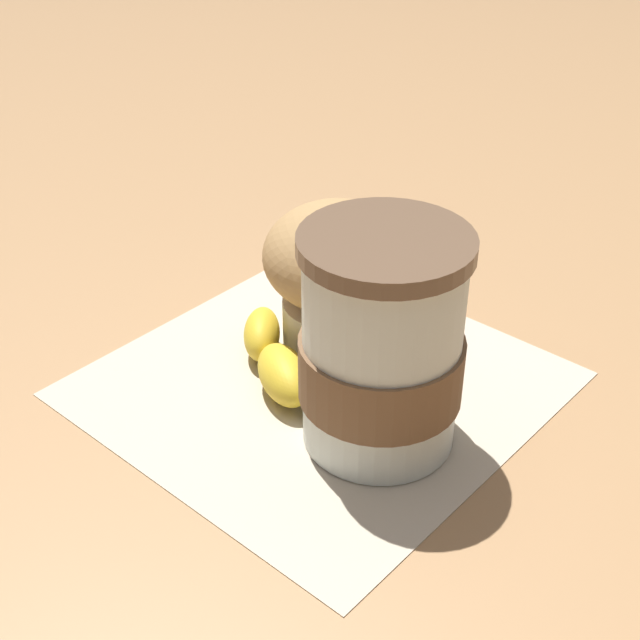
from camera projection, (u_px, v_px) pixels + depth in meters
ground_plane at (320, 384)px, 0.58m from camera, size 3.00×3.00×0.00m
paper_napkin at (320, 384)px, 0.58m from camera, size 0.31×0.31×0.00m
coffee_cup at (382, 348)px, 0.50m from camera, size 0.10×0.10×0.13m
muffin at (337, 273)px, 0.58m from camera, size 0.10×0.10×0.11m
banana at (291, 372)px, 0.57m from camera, size 0.13×0.10×0.03m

